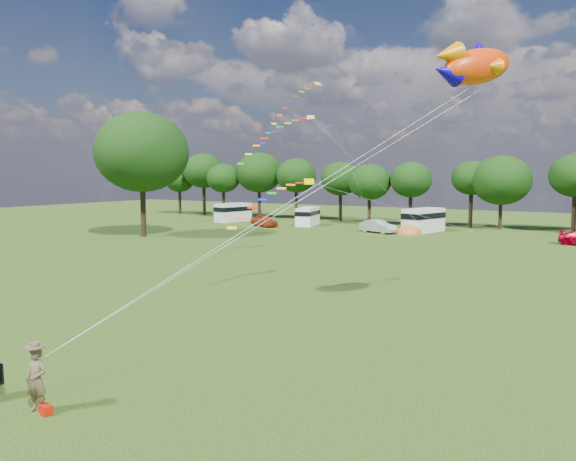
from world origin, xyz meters
The scene contains 15 objects.
ground_plane centered at (0.00, 0.00, 0.00)m, with size 180.00×180.00×0.00m, color black.
tree_line centered at (5.30, 54.99, 6.35)m, with size 102.98×10.98×10.27m.
big_tree centered at (-30.00, 28.00, 9.02)m, with size 10.00×10.00×13.28m.
car_a centered at (-24.83, 43.87, 0.75)m, with size 1.78×4.53×1.51m, color #AA3816.
car_b centered at (-9.51, 44.23, 0.75)m, with size 1.58×4.23×1.49m, color #A1A5A9.
campervan_a centered at (-32.47, 47.61, 1.38)m, with size 3.36×5.61×2.57m.
campervan_b centered at (-20.72, 47.93, 1.26)m, with size 3.02×5.11×2.34m.
campervan_c centered at (-5.31, 47.63, 1.47)m, with size 3.85×6.04×2.74m.
tent_orange centered at (-5.85, 44.28, 0.02)m, with size 2.86×3.13×2.24m.
kite_flyer centered at (0.04, -6.18, 0.96)m, with size 0.70×0.46×1.92m, color brown.
kite_bag centered at (0.36, -6.15, 0.14)m, with size 0.39×0.26×0.28m, color #B91504.
fish_kite centered at (8.51, 8.61, 11.28)m, with size 3.29×4.14×2.27m.
streamer_kite_a centered at (-11.11, 27.93, 13.02)m, with size 3.24×5.61×5.76m.
streamer_kite_b centered at (-7.94, 20.46, 9.95)m, with size 4.29×4.59×3.79m.
streamer_kite_c centered at (-2.87, 11.77, 5.58)m, with size 3.18×4.90×2.80m.
Camera 1 is at (14.15, -15.84, 6.87)m, focal length 35.00 mm.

